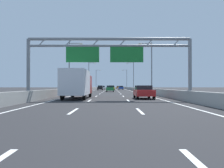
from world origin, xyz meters
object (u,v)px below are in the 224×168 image
at_px(sign_gantry, 109,52).
at_px(streetlamp_right_distant, 127,78).
at_px(streetlamp_left_distant, 97,78).
at_px(orange_car, 119,87).
at_px(streetlamp_left_far, 90,74).
at_px(box_truck, 78,83).
at_px(black_car, 101,88).
at_px(green_car, 111,89).
at_px(blue_car, 121,88).
at_px(streetlamp_right_far, 133,74).
at_px(white_car, 103,87).
at_px(streetlamp_right_mid, 151,64).
at_px(red_car, 144,92).
at_px(yellow_car, 112,88).
at_px(streetlamp_left_mid, 71,64).

relative_size(sign_gantry, streetlamp_right_distant, 1.78).
distance_m(sign_gantry, streetlamp_left_distant, 91.77).
height_order(streetlamp_right_distant, orange_car, streetlamp_right_distant).
height_order(streetlamp_left_distant, streetlamp_right_distant, same).
xyz_separation_m(streetlamp_left_far, box_truck, (4.00, -54.10, -3.73)).
height_order(streetlamp_left_distant, orange_car, streetlamp_left_distant).
xyz_separation_m(black_car, green_car, (3.45, -21.51, -0.01)).
height_order(sign_gantry, box_truck, sign_gantry).
relative_size(streetlamp_left_far, streetlamp_left_distant, 1.00).
relative_size(streetlamp_left_distant, blue_car, 2.23).
bearing_deg(box_truck, orange_car, 86.03).
bearing_deg(box_truck, streetlamp_right_distant, 83.09).
distance_m(streetlamp_right_far, streetlamp_left_distant, 39.07).
distance_m(streetlamp_left_far, black_car, 6.76).
bearing_deg(white_car, orange_car, 77.89).
height_order(streetlamp_right_mid, streetlamp_right_distant, same).
height_order(sign_gantry, streetlamp_right_far, streetlamp_right_far).
bearing_deg(blue_car, black_car, -127.79).
height_order(sign_gantry, streetlamp_right_mid, streetlamp_right_mid).
bearing_deg(box_truck, red_car, 0.25).
bearing_deg(green_car, white_car, 94.68).
bearing_deg(white_car, green_car, -85.32).
bearing_deg(green_car, streetlamp_left_far, 106.51).
bearing_deg(streetlamp_left_far, streetlamp_right_distant, 67.53).
relative_size(streetlamp_right_mid, box_truck, 1.17).
bearing_deg(streetlamp_left_far, yellow_car, -29.65).
bearing_deg(streetlamp_left_distant, streetlamp_right_mid, -78.32).
height_order(streetlamp_right_distant, blue_car, streetlamp_right_distant).
distance_m(streetlamp_right_mid, streetlamp_left_distant, 73.74).
distance_m(sign_gantry, orange_car, 103.69).
bearing_deg(blue_car, yellow_car, -107.81).
height_order(streetlamp_left_distant, red_car, streetlamp_left_distant).
height_order(streetlamp_left_far, blue_car, streetlamp_left_far).
bearing_deg(streetlamp_right_distant, sign_gantry, -94.73).
relative_size(streetlamp_left_mid, orange_car, 2.16).
bearing_deg(streetlamp_right_distant, streetlamp_right_far, -90.00).
bearing_deg(streetlamp_right_distant, streetlamp_right_mid, -90.00).
relative_size(black_car, red_car, 1.02).
bearing_deg(streetlamp_left_distant, white_car, -79.09).
height_order(streetlamp_right_mid, orange_car, streetlamp_right_mid).
height_order(streetlamp_right_distant, green_car, streetlamp_right_distant).
bearing_deg(orange_car, streetlamp_left_mid, -97.50).
relative_size(streetlamp_right_distant, red_car, 2.25).
xyz_separation_m(black_car, white_car, (0.19, 18.30, -0.01)).
xyz_separation_m(streetlamp_right_far, streetlamp_right_distant, (0.00, 36.11, 0.00)).
bearing_deg(blue_car, orange_car, 89.99).
xyz_separation_m(blue_car, box_truck, (-7.08, -60.37, 0.92)).
xyz_separation_m(red_car, yellow_car, (-3.50, 49.70, 0.04)).
bearing_deg(sign_gantry, streetlamp_right_far, 82.21).
relative_size(black_car, box_truck, 0.53).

